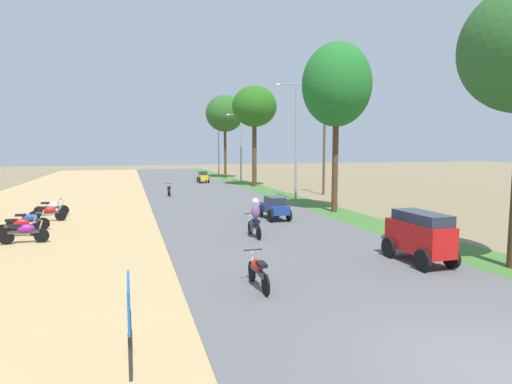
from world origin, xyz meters
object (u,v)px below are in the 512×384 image
Objects in this scene: parked_motorbike_nearest at (25,231)px; parked_motorbike_fifth at (52,207)px; car_van_red at (420,234)px; car_sedan_blue at (275,207)px; median_tree_fourth at (225,114)px; parked_motorbike_fourth at (48,212)px; median_tree_third at (254,107)px; car_hatchback_yellow at (203,176)px; street_signboard at (129,307)px; parked_motorbike_third at (29,220)px; parked_motorbike_second at (20,225)px; streetlamp_far at (219,142)px; motorbike_ahead_third at (255,219)px; utility_pole_near at (324,140)px; motorbike_ahead_second at (258,270)px; median_tree_second at (337,85)px; streetlamp_near at (296,133)px; motorbike_ahead_fourth at (169,190)px; streetlamp_mid at (241,143)px.

parked_motorbike_fifth is (-0.16, 7.14, 0.00)m from parked_motorbike_nearest.
car_van_red is 1.07× the size of car_sedan_blue.
parked_motorbike_nearest is 37.48m from median_tree_fourth.
parked_motorbike_fourth is 11.60m from car_sedan_blue.
car_hatchback_yellow is at bearing 127.07° from median_tree_third.
car_sedan_blue is at bearing 61.15° from street_signboard.
parked_motorbike_fourth is at bearing 79.93° from parked_motorbike_third.
parked_motorbike_second is 39.33m from streetlamp_far.
motorbike_ahead_third is at bearing -17.86° from parked_motorbike_second.
utility_pole_near reaches higher than motorbike_ahead_second.
median_tree_second is at bearing -11.63° from parked_motorbike_fifth.
parked_motorbike_fourth is 0.23× the size of streetlamp_far.
parked_motorbike_second is 5.68m from parked_motorbike_fifth.
parked_motorbike_nearest is 1.00× the size of parked_motorbike_second.
car_sedan_blue reaches higher than parked_motorbike_nearest.
streetlamp_near is 9.74m from car_sedan_blue.
car_hatchback_yellow is at bearing 78.43° from street_signboard.
motorbike_ahead_fourth is (-8.63, -22.33, -3.98)m from streetlamp_far.
median_tree_second reaches higher than motorbike_ahead_third.
median_tree_third is 28.82m from car_van_red.
motorbike_ahead_second is at bearing -120.17° from utility_pole_near.
parked_motorbike_fourth is 23.40m from median_tree_third.
streetlamp_near is at bearing 81.15° from car_van_red.
street_signboard reaches higher than parked_motorbike_third.
streetlamp_far is (11.63, 48.04, 3.45)m from street_signboard.
car_van_red is at bearing 23.91° from street_signboard.
parked_motorbike_third is at bearing -155.81° from streetlamp_near.
street_signboard reaches higher than parked_motorbike_nearest.
motorbike_ahead_second is (-8.34, -17.75, -4.27)m from streetlamp_near.
parked_motorbike_third is 1.00× the size of parked_motorbike_fifth.
car_sedan_blue is 1.26× the size of motorbike_ahead_fourth.
parked_motorbike_second is 1.00× the size of parked_motorbike_fourth.
car_van_red is (13.35, -9.77, 0.47)m from parked_motorbike_third.
parked_motorbike_fourth is at bearing -158.39° from utility_pole_near.
parked_motorbike_fifth is (-0.13, 1.93, 0.00)m from parked_motorbike_fourth.
car_hatchback_yellow is (-3.92, 22.55, -6.60)m from median_tree_second.
street_signboard is (4.36, -13.76, 0.55)m from parked_motorbike_third.
parked_motorbike_second is at bearing 109.65° from street_signboard.
parked_motorbike_nearest is at bearing -126.74° from median_tree_third.
motorbike_ahead_fourth is at bearing -128.79° from streetlamp_mid.
parked_motorbike_fourth is at bearing 136.90° from car_van_red.
streetlamp_far reaches higher than car_hatchback_yellow.
median_tree_third is (16.13, 18.13, 7.13)m from parked_motorbike_third.
streetlamp_near is at bearing 17.29° from parked_motorbike_fourth.
utility_pole_near is at bearing -9.48° from motorbike_ahead_fourth.
parked_motorbike_third is 10.40m from motorbike_ahead_third.
median_tree_second is at bearing -112.25° from utility_pole_near.
median_tree_third is 1.15× the size of utility_pole_near.
parked_motorbike_fourth is 20.93m from utility_pole_near.
streetlamp_near is (0.07, 6.13, -2.50)m from median_tree_second.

